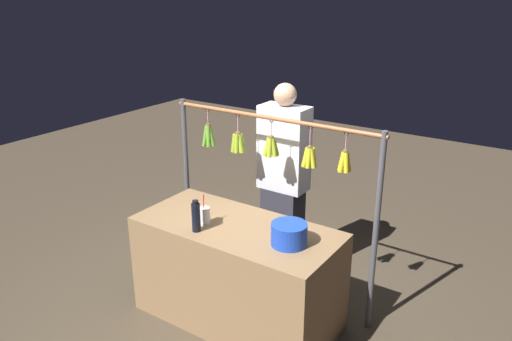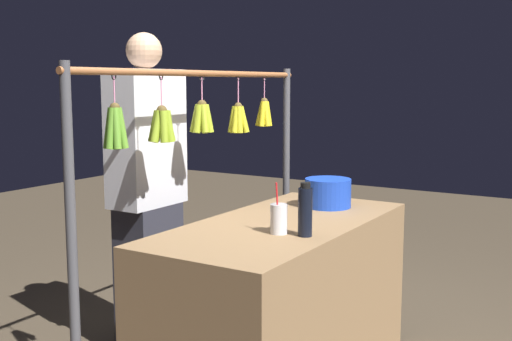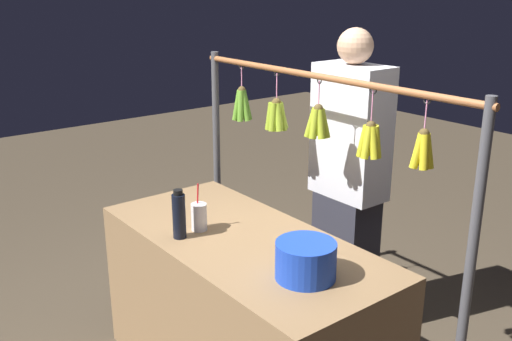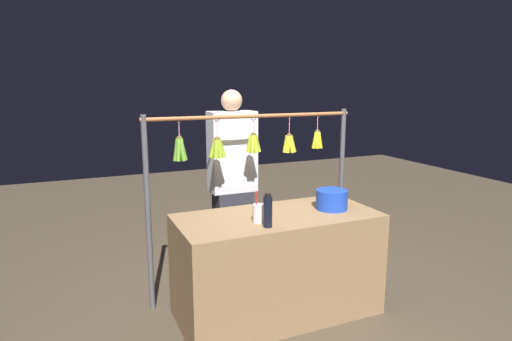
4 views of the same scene
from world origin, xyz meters
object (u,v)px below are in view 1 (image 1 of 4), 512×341
object	(u,v)px
water_bottle	(196,217)
drink_cup	(205,216)
blue_bucket	(289,234)
vendor_person	(283,184)

from	to	relation	value
water_bottle	drink_cup	bearing A→B (deg)	-80.99
blue_bucket	vendor_person	world-z (taller)	vendor_person
blue_bucket	water_bottle	bearing A→B (deg)	16.88
water_bottle	blue_bucket	distance (m)	0.70
drink_cup	vendor_person	xyz separation A→B (m)	(-0.14, -0.90, -0.02)
drink_cup	vendor_person	distance (m)	0.92
water_bottle	blue_bucket	world-z (taller)	water_bottle
water_bottle	vendor_person	xyz separation A→B (m)	(-0.12, -1.03, -0.06)
water_bottle	blue_bucket	bearing A→B (deg)	-163.12
water_bottle	blue_bucket	xyz separation A→B (m)	(-0.66, -0.20, -0.04)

